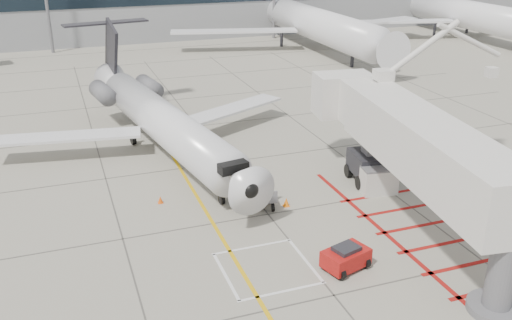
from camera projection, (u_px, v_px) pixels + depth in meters
name	position (u px, v px, depth m)	size (l,w,h in m)	color
ground_plane	(297.00, 250.00, 28.26)	(260.00, 260.00, 0.00)	gray
regional_jet	(174.00, 110.00, 37.00)	(23.17, 29.22, 7.66)	silver
jet_bridge	(426.00, 160.00, 28.51)	(9.59, 20.24, 8.10)	silver
pushback_tug	(346.00, 257.00, 26.50)	(2.13, 1.33, 1.24)	#A71210
baggage_cart	(257.00, 198.00, 32.15)	(2.14, 1.35, 1.35)	slate
ground_power_unit	(379.00, 180.00, 34.00)	(2.06, 1.20, 1.63)	silver
cone_nose	(160.00, 200.00, 32.96)	(0.31, 0.31, 0.43)	#E4500C
cone_side	(286.00, 202.00, 32.58)	(0.37, 0.37, 0.51)	orange
bg_aircraft_c	(310.00, 1.00, 72.81)	(35.64, 39.60, 11.88)	silver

